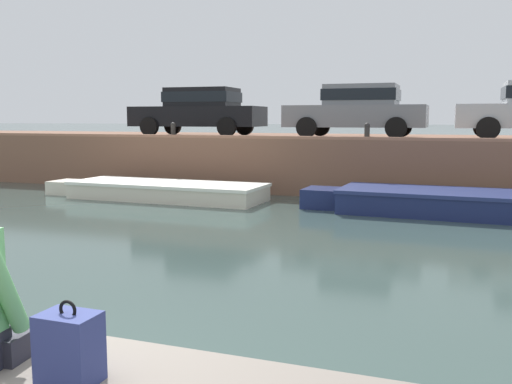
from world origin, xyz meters
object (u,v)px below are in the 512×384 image
at_px(boat_moored_west_cream, 159,190).
at_px(car_leftmost_black, 200,110).
at_px(mooring_bollard_mid, 367,131).
at_px(mooring_bollard_west, 173,129).
at_px(car_left_inner_grey, 358,109).
at_px(boat_moored_central_navy, 439,202).
at_px(backpack_on_ledge, 71,348).

height_order(boat_moored_west_cream, car_leftmost_black, car_leftmost_black).
height_order(boat_moored_west_cream, mooring_bollard_mid, mooring_bollard_mid).
bearing_deg(mooring_bollard_mid, boat_moored_west_cream, -158.45).
xyz_separation_m(car_leftmost_black, mooring_bollard_west, (0.05, -1.92, -0.61)).
distance_m(mooring_bollard_west, mooring_bollard_mid, 5.74).
relative_size(boat_moored_west_cream, mooring_bollard_west, 14.05).
distance_m(car_leftmost_black, car_left_inner_grey, 5.19).
relative_size(boat_moored_west_cream, boat_moored_central_navy, 1.08).
distance_m(car_leftmost_black, backpack_on_ledge, 16.33).
xyz_separation_m(mooring_bollard_mid, backpack_on_ledge, (0.71, -12.99, -0.78)).
bearing_deg(car_left_inner_grey, car_leftmost_black, 179.98).
bearing_deg(mooring_bollard_west, boat_moored_west_cream, -72.66).
relative_size(mooring_bollard_mid, backpack_on_ledge, 1.09).
relative_size(car_left_inner_grey, backpack_on_ledge, 10.11).
distance_m(mooring_bollard_mid, backpack_on_ledge, 13.03).
bearing_deg(boat_moored_central_navy, boat_moored_west_cream, -179.86).
relative_size(car_leftmost_black, car_left_inner_grey, 1.06).
height_order(car_leftmost_black, mooring_bollard_mid, car_leftmost_black).
distance_m(boat_moored_central_navy, mooring_bollard_mid, 3.18).
distance_m(car_leftmost_black, mooring_bollard_mid, 6.13).
xyz_separation_m(boat_moored_west_cream, car_leftmost_black, (-0.68, 3.94, 2.18)).
height_order(boat_moored_central_navy, mooring_bollard_west, mooring_bollard_west).
bearing_deg(mooring_bollard_west, car_leftmost_black, 91.48).
distance_m(boat_moored_central_navy, mooring_bollard_west, 8.09).
bearing_deg(mooring_bollard_mid, boat_moored_central_navy, -45.86).
distance_m(boat_moored_central_navy, backpack_on_ledge, 11.08).
bearing_deg(boat_moored_central_navy, car_leftmost_black, 153.08).
xyz_separation_m(car_leftmost_black, mooring_bollard_mid, (5.79, -1.92, -0.61)).
bearing_deg(boat_moored_central_navy, mooring_bollard_west, 165.40).
xyz_separation_m(mooring_bollard_west, mooring_bollard_mid, (5.74, 0.00, 0.00)).
relative_size(boat_moored_west_cream, mooring_bollard_mid, 14.05).
bearing_deg(boat_moored_west_cream, car_leftmost_black, 99.78).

